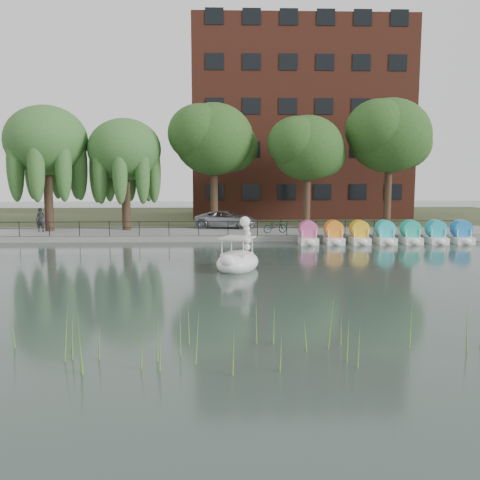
{
  "coord_description": "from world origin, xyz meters",
  "views": [
    {
      "loc": [
        -0.4,
        -22.76,
        4.82
      ],
      "look_at": [
        0.5,
        4.0,
        1.3
      ],
      "focal_mm": 40.0,
      "sensor_mm": 36.0,
      "label": 1
    }
  ],
  "objects_px": {
    "pedestrian": "(40,218)",
    "bicycle": "(275,226)",
    "swan_boat": "(238,258)",
    "minivan": "(226,218)"
  },
  "relations": [
    {
      "from": "minivan",
      "to": "bicycle",
      "type": "height_order",
      "value": "minivan"
    },
    {
      "from": "pedestrian",
      "to": "swan_boat",
      "type": "bearing_deg",
      "value": -43.13
    },
    {
      "from": "bicycle",
      "to": "swan_boat",
      "type": "height_order",
      "value": "swan_boat"
    },
    {
      "from": "bicycle",
      "to": "pedestrian",
      "type": "bearing_deg",
      "value": 70.83
    },
    {
      "from": "pedestrian",
      "to": "minivan",
      "type": "bearing_deg",
      "value": 9.67
    },
    {
      "from": "bicycle",
      "to": "pedestrian",
      "type": "xyz_separation_m",
      "value": [
        -16.75,
        1.14,
        0.49
      ]
    },
    {
      "from": "minivan",
      "to": "swan_boat",
      "type": "height_order",
      "value": "swan_boat"
    },
    {
      "from": "swan_boat",
      "to": "bicycle",
      "type": "bearing_deg",
      "value": 99.14
    },
    {
      "from": "bicycle",
      "to": "pedestrian",
      "type": "distance_m",
      "value": 16.79
    },
    {
      "from": "pedestrian",
      "to": "bicycle",
      "type": "bearing_deg",
      "value": -4.07
    }
  ]
}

